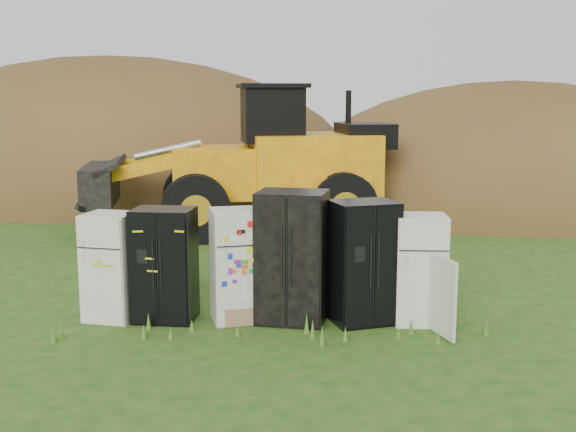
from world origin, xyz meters
name	(u,v)px	position (x,y,z in m)	size (l,w,h in m)	color
ground	(268,320)	(0.00, 0.00, 0.00)	(120.00, 120.00, 0.00)	#214A13
fridge_leftmost	(111,267)	(-2.34, 0.00, 0.81)	(0.71, 0.69, 1.62)	silver
fridge_black_side	(165,265)	(-1.54, -0.01, 0.85)	(0.88, 0.70, 1.69)	black
fridge_sticker	(238,265)	(-0.45, 0.01, 0.84)	(0.75, 0.69, 1.69)	white
fridge_dark_mid	(292,257)	(0.37, 0.01, 0.98)	(1.00, 0.82, 1.96)	black
fridge_black_right	(363,262)	(1.42, 0.00, 0.91)	(0.91, 0.76, 1.82)	black
fridge_open_door	(420,269)	(2.26, -0.01, 0.81)	(0.73, 0.68, 1.62)	silver
wheel_loader	(235,159)	(-1.22, 7.06, 1.81)	(7.47, 3.03, 3.61)	#FAAE10
dirt_mound_right	(508,206)	(6.62, 11.50, 0.00)	(13.80, 10.12, 7.55)	#4E3819
dirt_mound_left	(113,191)	(-6.39, 14.64, 0.00)	(17.74, 13.30, 9.37)	#4E3819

